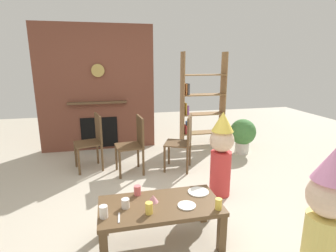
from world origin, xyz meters
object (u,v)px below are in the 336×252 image
object	(u,v)px
child_in_pink	(221,152)
paper_plate_front	(187,206)
bookshelf	(200,104)
dining_chair_right	(183,139)
birthday_cake_slice	(153,198)
paper_cup_near_left	(125,203)
dining_chair_left	(93,138)
dining_chair_middle	(135,141)
child_with_cone_hat	(326,216)
paper_cup_far_right	(137,190)
paper_cup_far_left	(104,212)
paper_plate_rear	(198,192)
paper_cup_near_right	(149,208)
potted_plant_tall	(243,134)
paper_cup_center	(219,204)
coffee_table	(160,210)

from	to	relation	value
child_in_pink	paper_plate_front	bearing A→B (deg)	11.27
bookshelf	dining_chair_right	size ratio (longest dim) A/B	2.11
birthday_cake_slice	paper_cup_near_left	bearing A→B (deg)	-170.86
dining_chair_left	dining_chair_middle	distance (m)	0.71
paper_plate_front	child_with_cone_hat	world-z (taller)	child_with_cone_hat
bookshelf	paper_cup_far_right	bearing A→B (deg)	-120.82
child_in_pink	bookshelf	bearing A→B (deg)	-141.05
paper_cup_far_right	dining_chair_right	world-z (taller)	dining_chair_right
paper_cup_near_left	paper_cup_far_left	size ratio (longest dim) A/B	0.79
paper_cup_near_left	child_in_pink	world-z (taller)	child_in_pink
paper_plate_front	dining_chair_left	bearing A→B (deg)	113.36
paper_cup_near_left	birthday_cake_slice	bearing A→B (deg)	9.14
paper_plate_front	child_in_pink	xyz separation A→B (m)	(0.72, 0.86, 0.17)
paper_plate_front	child_with_cone_hat	bearing A→B (deg)	-38.30
paper_plate_rear	dining_chair_right	distance (m)	1.57
paper_cup_near_right	dining_chair_middle	bearing A→B (deg)	87.89
dining_chair_left	potted_plant_tall	size ratio (longest dim) A/B	1.36
bookshelf	paper_plate_front	world-z (taller)	bookshelf
bookshelf	paper_cup_center	xyz separation A→B (m)	(-0.91, -3.13, -0.40)
paper_cup_far_left	potted_plant_tall	xyz separation A→B (m)	(2.55, 2.31, -0.09)
paper_plate_front	potted_plant_tall	distance (m)	2.92
coffee_table	child_in_pink	size ratio (longest dim) A/B	1.03
dining_chair_middle	bookshelf	bearing A→B (deg)	-148.05
paper_plate_rear	potted_plant_tall	world-z (taller)	potted_plant_tall
paper_cup_near_right	paper_plate_front	size ratio (longest dim) A/B	0.62
paper_plate_front	paper_cup_near_left	bearing A→B (deg)	169.71
coffee_table	child_in_pink	world-z (taller)	child_in_pink
child_with_cone_hat	paper_plate_front	bearing A→B (deg)	-3.10
coffee_table	paper_cup_center	world-z (taller)	paper_cup_center
paper_cup_near_right	paper_cup_far_left	size ratio (longest dim) A/B	0.97
paper_cup_center	paper_cup_far_right	world-z (taller)	paper_cup_center
paper_cup_center	potted_plant_tall	xyz separation A→B (m)	(1.53, 2.41, -0.08)
paper_plate_front	dining_chair_left	world-z (taller)	dining_chair_left
dining_chair_middle	paper_cup_center	bearing A→B (deg)	99.68
dining_chair_right	child_with_cone_hat	bearing A→B (deg)	122.79
paper_cup_center	potted_plant_tall	size ratio (longest dim) A/B	0.16
paper_cup_center	dining_chair_middle	world-z (taller)	dining_chair_middle
paper_plate_front	dining_chair_left	size ratio (longest dim) A/B	0.19
paper_cup_center	child_in_pink	xyz separation A→B (m)	(0.45, 0.98, 0.12)
paper_cup_near_left	potted_plant_tall	bearing A→B (deg)	42.92
paper_plate_rear	paper_cup_far_right	bearing A→B (deg)	171.82
paper_cup_far_right	dining_chair_right	xyz separation A→B (m)	(0.90, 1.46, 0.05)
child_in_pink	dining_chair_right	bearing A→B (deg)	-114.06
bookshelf	paper_cup_near_left	bearing A→B (deg)	-120.91
dining_chair_left	dining_chair_right	bearing A→B (deg)	151.72
dining_chair_right	paper_cup_far_left	bearing A→B (deg)	79.15
paper_cup_near_left	child_with_cone_hat	size ratio (longest dim) A/B	0.08
bookshelf	paper_cup_far_left	bearing A→B (deg)	-122.60
dining_chair_middle	potted_plant_tall	world-z (taller)	dining_chair_middle
paper_plate_rear	child_in_pink	distance (m)	0.84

